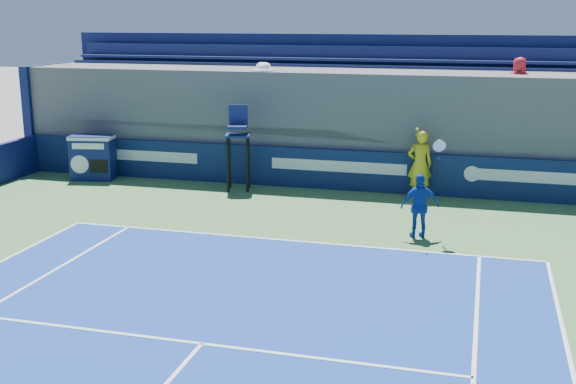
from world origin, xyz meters
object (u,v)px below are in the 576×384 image
(ball_person, at_px, (420,164))
(umpire_chair, at_px, (238,139))
(tennis_player, at_px, (420,206))
(match_clock, at_px, (93,156))

(ball_person, relative_size, umpire_chair, 0.77)
(ball_person, xyz_separation_m, tennis_player, (0.36, -3.82, -0.19))
(match_clock, distance_m, umpire_chair, 4.90)
(ball_person, xyz_separation_m, umpire_chair, (-5.19, -0.42, 0.56))
(match_clock, distance_m, tennis_player, 10.96)
(ball_person, distance_m, tennis_player, 3.84)
(umpire_chair, distance_m, tennis_player, 6.56)
(match_clock, relative_size, umpire_chair, 0.58)
(tennis_player, bearing_deg, match_clock, 161.33)
(ball_person, height_order, tennis_player, tennis_player)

